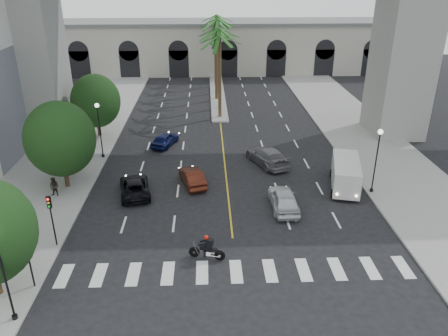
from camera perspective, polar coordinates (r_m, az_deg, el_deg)
The scene contains 27 objects.
ground at distance 27.57m, azimuth 1.38°, elevation -11.45°, with size 140.00×140.00×0.00m, color black.
sidewalk_left at distance 42.78m, azimuth -20.46°, elevation 0.69°, with size 8.00×100.00×0.15m, color gray.
sidewalk_right at distance 43.87m, azimuth 20.04°, elevation 1.33°, with size 8.00×100.00×0.15m, color gray.
median at distance 62.43m, azimuth -0.84°, elevation 9.46°, with size 2.00×24.00×0.20m, color gray.
pier_building at distance 78.23m, azimuth -1.22°, elevation 15.61°, with size 71.00×10.50×8.50m.
palm_a at distance 50.83m, azimuth -0.58°, elevation 16.39°, with size 3.20×3.20×10.30m.
palm_b at distance 54.76m, azimuth -0.61°, elevation 17.25°, with size 3.20×3.20×10.60m.
palm_c at distance 58.77m, azimuth -1.04°, elevation 17.28°, with size 3.20×3.20×10.10m.
palm_d at distance 62.67m, azimuth -0.81°, elevation 18.40°, with size 3.20×3.20×10.90m.
palm_e at distance 66.69m, azimuth -1.13°, elevation 18.36°, with size 3.20×3.20×10.40m.
palm_f at distance 70.65m, azimuth -0.96°, elevation 18.92°, with size 3.20×3.20×10.70m.
street_tree_mid at distance 36.29m, azimuth -20.61°, elevation 3.57°, with size 5.44×5.44×7.21m.
street_tree_far at distance 47.37m, azimuth -16.41°, elevation 8.40°, with size 5.04×5.04×6.68m.
lamp_post_left_near at distance 23.72m, azimuth -26.96°, elevation -11.65°, with size 0.40×0.40×5.35m.
lamp_post_left_far at distance 41.61m, azimuth -15.96°, elevation 5.32°, with size 0.40×0.40×5.35m.
lamp_post_right at distance 35.41m, azimuth 19.33°, elevation 1.53°, with size 0.40×0.40×5.35m.
traffic_signal_near at distance 25.93m, azimuth -24.35°, elevation -9.78°, with size 0.25×0.18×3.65m.
traffic_signal_far at distance 29.10m, azimuth -21.67°, elevation -5.44°, with size 0.25×0.18×3.65m.
motorcycle_rider at distance 26.98m, azimuth -2.12°, elevation -10.43°, with size 2.24×0.80×1.65m.
car_a at distance 32.53m, azimuth 7.80°, elevation -4.05°, with size 1.85×4.59×1.56m, color silver.
car_b at distance 35.90m, azimuth -4.17°, elevation -1.21°, with size 1.44×4.13×1.36m, color #44180D.
car_c at distance 35.03m, azimuth -11.59°, elevation -2.39°, with size 2.19×4.76×1.32m, color black.
car_d at distance 39.81m, azimuth 5.67°, elevation 1.55°, with size 2.19×5.40×1.57m, color slate.
car_e at distance 44.36m, azimuth -7.72°, elevation 3.75°, with size 1.63×4.04×1.38m, color #0E1545.
cargo_van at distance 36.32m, azimuth 15.60°, elevation -0.72°, with size 3.27×5.77×2.32m.
pedestrian_a at distance 32.93m, azimuth -26.49°, elevation -5.70°, with size 0.66×0.43×1.81m, color black.
pedestrian_b at distance 36.12m, azimuth -21.27°, elevation -2.32°, with size 0.76×0.59×1.56m, color black.
Camera 1 is at (-1.57, -22.32, 16.12)m, focal length 35.00 mm.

